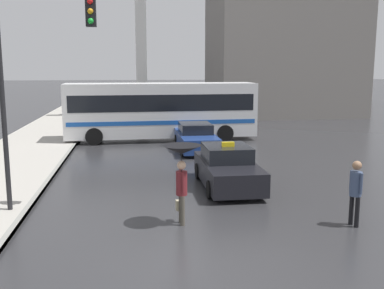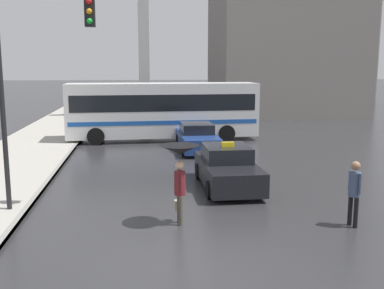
# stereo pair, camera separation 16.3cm
# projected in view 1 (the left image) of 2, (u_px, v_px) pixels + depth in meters

# --- Properties ---
(ground_plane) EXTENTS (300.00, 300.00, 0.00)m
(ground_plane) POSITION_uv_depth(u_px,v_px,m) (217.00, 271.00, 9.41)
(ground_plane) COLOR #2D2D30
(taxi) EXTENTS (1.91, 4.31, 1.63)m
(taxi) POSITION_uv_depth(u_px,v_px,m) (227.00, 168.00, 15.99)
(taxi) COLOR black
(taxi) RESTS_ON ground_plane
(sedan_red) EXTENTS (1.91, 4.77, 1.37)m
(sedan_red) POSITION_uv_depth(u_px,v_px,m) (196.00, 138.00, 23.22)
(sedan_red) COLOR navy
(sedan_red) RESTS_ON ground_plane
(city_bus) EXTENTS (11.04, 2.99, 3.33)m
(city_bus) POSITION_uv_depth(u_px,v_px,m) (161.00, 109.00, 26.22)
(city_bus) COLOR silver
(city_bus) RESTS_ON ground_plane
(pedestrian_with_umbrella) EXTENTS (1.07, 1.07, 2.19)m
(pedestrian_with_umbrella) POSITION_uv_depth(u_px,v_px,m) (181.00, 161.00, 11.96)
(pedestrian_with_umbrella) COLOR #4C473D
(pedestrian_with_umbrella) RESTS_ON ground_plane
(pedestrian_man) EXTENTS (0.38, 0.46, 1.79)m
(pedestrian_man) POSITION_uv_depth(u_px,v_px,m) (356.00, 187.00, 11.94)
(pedestrian_man) COLOR black
(pedestrian_man) RESTS_ON ground_plane
(traffic_light) EXTENTS (2.72, 0.38, 6.44)m
(traffic_light) POSITION_uv_depth(u_px,v_px,m) (36.00, 62.00, 12.48)
(traffic_light) COLOR black
(traffic_light) RESTS_ON ground_plane
(monument_cross) EXTENTS (6.31, 0.90, 14.35)m
(monument_cross) POSITION_uv_depth(u_px,v_px,m) (141.00, 20.00, 37.37)
(monument_cross) COLOR white
(monument_cross) RESTS_ON ground_plane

